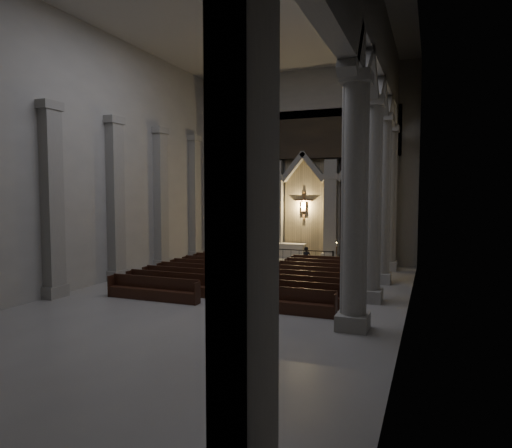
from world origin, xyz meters
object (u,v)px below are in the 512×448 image
at_px(worshipper, 306,259).
at_px(candle_stand_right, 336,260).
at_px(candle_stand_left, 242,256).
at_px(altar_rail, 291,255).
at_px(altar, 291,251).
at_px(pews, 253,279).

bearing_deg(worshipper, candle_stand_right, 42.79).
height_order(candle_stand_left, candle_stand_right, candle_stand_left).
height_order(altar_rail, candle_stand_left, candle_stand_left).
bearing_deg(altar, worshipper, -61.72).
relative_size(altar_rail, pews, 0.54).
height_order(altar_rail, pews, altar_rail).
xyz_separation_m(altar_rail, pews, (-0.00, -6.07, -0.37)).
xyz_separation_m(altar_rail, candle_stand_left, (-3.21, 0.09, -0.26)).
xyz_separation_m(altar, pews, (0.64, -8.30, -0.31)).
distance_m(altar_rail, candle_stand_right, 2.68).
bearing_deg(altar, candle_stand_right, -26.70).
distance_m(candle_stand_left, pews, 6.94).
distance_m(pews, worshipper, 4.87).
bearing_deg(candle_stand_left, worshipper, -18.12).
distance_m(altar_rail, pews, 6.08).
distance_m(candle_stand_right, pews, 7.16).
xyz_separation_m(altar_rail, candle_stand_right, (2.60, 0.60, -0.28)).
relative_size(candle_stand_right, pews, 0.15).
bearing_deg(altar_rail, candle_stand_right, 13.11).
xyz_separation_m(candle_stand_right, pews, (-2.60, -6.67, -0.09)).
xyz_separation_m(candle_stand_left, worshipper, (4.52, -1.48, 0.27)).
bearing_deg(altar_rail, altar, 106.03).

